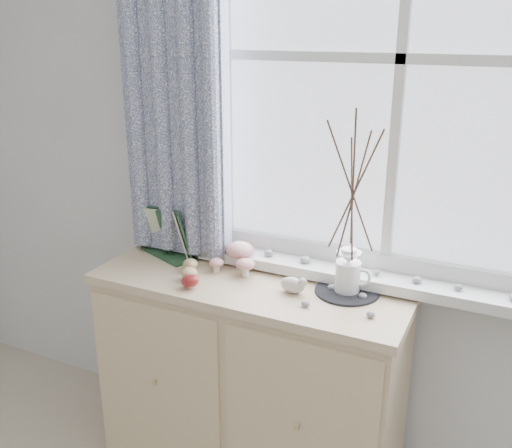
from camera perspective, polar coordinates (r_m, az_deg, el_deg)
name	(u,v)px	position (r m, az deg, el deg)	size (l,w,h in m)	color
sideboard	(250,379)	(2.34, -0.65, -15.22)	(1.20, 0.45, 0.85)	beige
botanical_book	(162,233)	(2.34, -9.34, -0.92)	(0.30, 0.13, 0.21)	#1D3D24
toadstool_cluster	(238,255)	(2.21, -1.78, -3.12)	(0.19, 0.16, 0.10)	silver
wooden_eggs	(190,273)	(2.15, -6.62, -4.84)	(0.14, 0.18, 0.07)	tan
songbird_figurine	(293,284)	(2.04, 3.68, -6.02)	(0.12, 0.06, 0.06)	beige
crocheted_doily	(347,291)	(2.08, 9.07, -6.66)	(0.23, 0.23, 0.01)	black
twig_pitcher	(353,188)	(1.94, 9.67, 3.61)	(0.32, 0.32, 0.68)	white
sideboard_pebbles	(334,295)	(2.03, 7.83, -7.07)	(0.33, 0.23, 0.02)	#99999C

